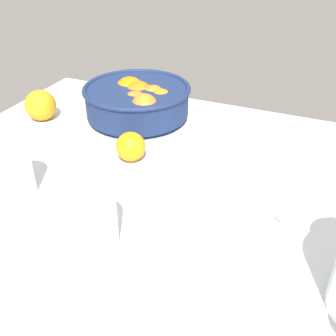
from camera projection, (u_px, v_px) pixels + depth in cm
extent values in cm
cube|color=silver|center=(163.00, 193.00, 81.28)|extent=(112.32, 90.57, 3.00)
cylinder|color=navy|center=(138.00, 116.00, 107.40)|extent=(25.20, 25.20, 1.20)
cylinder|color=navy|center=(137.00, 101.00, 105.09)|extent=(27.39, 27.39, 7.28)
torus|color=navy|center=(137.00, 88.00, 103.11)|extent=(28.59, 28.59, 1.20)
sphere|color=orange|center=(161.00, 101.00, 102.68)|extent=(6.52, 6.52, 6.52)
sphere|color=orange|center=(153.00, 98.00, 104.45)|extent=(6.73, 6.73, 6.73)
sphere|color=orange|center=(139.00, 97.00, 105.96)|extent=(8.33, 8.33, 8.33)
sphere|color=orange|center=(130.00, 92.00, 108.33)|extent=(8.63, 8.63, 8.63)
sphere|color=orange|center=(133.00, 99.00, 106.09)|extent=(7.30, 7.30, 7.30)
sphere|color=orange|center=(111.00, 107.00, 102.89)|extent=(6.44, 6.44, 6.44)
sphere|color=orange|center=(136.00, 106.00, 101.96)|extent=(7.63, 7.63, 7.63)
sphere|color=orange|center=(145.00, 108.00, 97.33)|extent=(6.97, 6.97, 6.97)
cylinder|color=white|center=(12.00, 172.00, 75.91)|extent=(8.00, 8.00, 10.27)
cylinder|color=#FCA742|center=(14.00, 182.00, 77.26)|extent=(7.04, 7.04, 5.31)
cylinder|color=white|center=(91.00, 220.00, 63.94)|extent=(8.49, 8.49, 10.14)
cylinder|color=#F4A33A|center=(92.00, 228.00, 64.84)|extent=(7.47, 7.47, 6.81)
sphere|color=orange|center=(41.00, 105.00, 104.69)|extent=(8.20, 8.20, 8.20)
sphere|color=orange|center=(131.00, 147.00, 87.57)|extent=(6.72, 6.72, 6.72)
ellipsoid|color=silver|center=(284.00, 218.00, 71.34)|extent=(3.56, 2.80, 1.00)
cylinder|color=silver|center=(242.00, 203.00, 75.39)|extent=(13.54, 3.25, 0.70)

